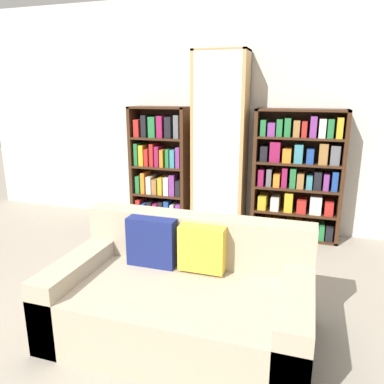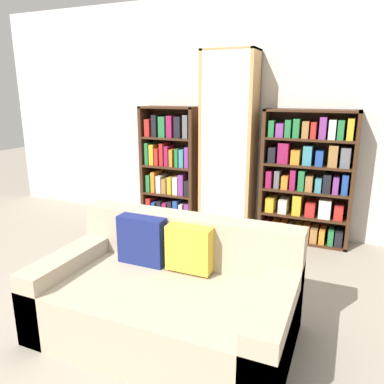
# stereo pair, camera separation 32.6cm
# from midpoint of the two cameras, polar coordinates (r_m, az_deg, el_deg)

# --- Properties ---
(ground_plane) EXTENTS (16.00, 16.00, 0.00)m
(ground_plane) POSITION_cam_midpoint_polar(r_m,az_deg,el_deg) (2.54, -8.53, -25.10)
(ground_plane) COLOR gray
(wall_back) EXTENTS (6.97, 0.06, 2.70)m
(wall_back) POSITION_cam_midpoint_polar(r_m,az_deg,el_deg) (4.54, 9.84, 11.29)
(wall_back) COLOR beige
(wall_back) RESTS_ON ground
(couch) EXTENTS (1.69, 0.97, 0.76)m
(couch) POSITION_cam_midpoint_polar(r_m,az_deg,el_deg) (2.67, -0.11, -15.75)
(couch) COLOR tan
(couch) RESTS_ON ground
(bookshelf_left) EXTENTS (0.72, 0.32, 1.46)m
(bookshelf_left) POSITION_cam_midpoint_polar(r_m,az_deg,el_deg) (4.71, -1.29, 3.61)
(bookshelf_left) COLOR #3D2314
(bookshelf_left) RESTS_ON ground
(display_cabinet) EXTENTS (0.61, 0.36, 2.08)m
(display_cabinet) POSITION_cam_midpoint_polar(r_m,az_deg,el_deg) (4.38, 7.77, 7.03)
(display_cabinet) COLOR tan
(display_cabinet) RESTS_ON ground
(bookshelf_right) EXTENTS (0.97, 0.32, 1.45)m
(bookshelf_right) POSITION_cam_midpoint_polar(r_m,az_deg,el_deg) (4.30, 19.24, 1.91)
(bookshelf_right) COLOR #3D2314
(bookshelf_right) RESTS_ON ground
(wine_bottle) EXTENTS (0.07, 0.07, 0.39)m
(wine_bottle) POSITION_cam_midpoint_polar(r_m,az_deg,el_deg) (3.95, 10.40, -7.08)
(wine_bottle) COLOR #143819
(wine_bottle) RESTS_ON ground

